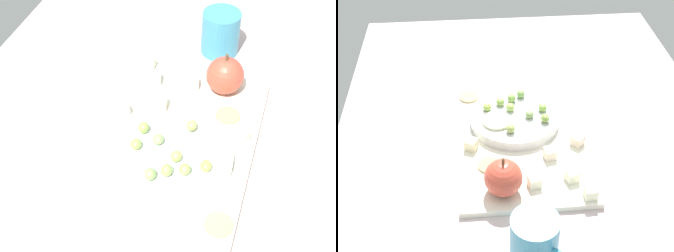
{
  "view_description": "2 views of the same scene",
  "coord_description": "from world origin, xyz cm",
  "views": [
    {
      "loc": [
        -57.12,
        -17.34,
        67.22
      ],
      "look_at": [
        -2.26,
        -1.0,
        10.25
      ],
      "focal_mm": 53.71,
      "sensor_mm": 36.0,
      "label": 1
    },
    {
      "loc": [
        72.04,
        -11.56,
        69.26
      ],
      "look_at": [
        -1.9,
        -5.15,
        8.29
      ],
      "focal_mm": 50.2,
      "sensor_mm": 36.0,
      "label": 2
    }
  ],
  "objects": [
    {
      "name": "table",
      "position": [
        0.0,
        0.0,
        2.36
      ],
      "size": [
        114.61,
        82.02,
        4.72
      ],
      "primitive_type": "cube",
      "color": "#C0A8A7",
      "rests_on": "ground"
    },
    {
      "name": "platter",
      "position": [
        -0.53,
        -2.18,
        5.37
      ],
      "size": [
        38.15,
        25.72,
        1.31
      ],
      "primitive_type": "cube",
      "color": "silver",
      "rests_on": "table"
    },
    {
      "name": "serving_dish",
      "position": [
        -5.85,
        -2.98,
        7.12
      ],
      "size": [
        18.97,
        18.97,
        2.19
      ],
      "primitive_type": "cylinder",
      "color": "silver",
      "rests_on": "platter"
    },
    {
      "name": "apple_whole",
      "position": [
        13.91,
        -7.0,
        9.5
      ],
      "size": [
        6.95,
        6.95,
        6.95
      ],
      "primitive_type": "sphere",
      "color": "#C84835",
      "rests_on": "platter"
    },
    {
      "name": "apple_stem",
      "position": [
        13.91,
        -7.0,
        13.57
      ],
      "size": [
        0.5,
        0.5,
        1.2
      ],
      "primitive_type": "cylinder",
      "color": "brown",
      "rests_on": "apple_whole"
    },
    {
      "name": "cheese_cube_0",
      "position": [
        13.0,
        -1.24,
        7.14
      ],
      "size": [
        2.67,
        2.67,
        2.23
      ],
      "primitive_type": "cube",
      "rotation": [
        0.0,
        0.0,
        0.22
      ],
      "color": "#F9EBC9",
      "rests_on": "platter"
    },
    {
      "name": "cheese_cube_1",
      "position": [
        12.18,
        5.92,
        7.14
      ],
      "size": [
        2.78,
        2.78,
        2.23
      ],
      "primitive_type": "cube",
      "rotation": [
        0.0,
        0.0,
        0.29
      ],
      "color": "#EEEBCA",
      "rests_on": "platter"
    },
    {
      "name": "cheese_cube_2",
      "position": [
        2.42,
        8.92,
        7.14
      ],
      "size": [
        3.16,
        3.16,
        2.23
      ],
      "primitive_type": "cube",
      "rotation": [
        0.0,
        0.0,
        0.79
      ],
      "color": "#F8E2C7",
      "rests_on": "platter"
    },
    {
      "name": "cheese_cube_3",
      "position": [
        5.82,
        2.8,
        7.14
      ],
      "size": [
        2.59,
        2.59,
        2.23
      ],
      "primitive_type": "cube",
      "rotation": [
        0.0,
        0.0,
        0.18
      ],
      "color": "#F2E4CA",
      "rests_on": "platter"
    },
    {
      "name": "cheese_cube_4",
      "position": [
        16.64,
        8.41,
        7.14
      ],
      "size": [
        2.32,
        2.32,
        2.23
      ],
      "primitive_type": "cube",
      "rotation": [
        0.0,
        0.0,
        0.04
      ],
      "color": "#EFF0C7",
      "rests_on": "platter"
    },
    {
      "name": "cheese_cube_5",
      "position": [
        1.86,
        -12.45,
        7.14
      ],
      "size": [
        2.98,
        2.98,
        2.23
      ],
      "primitive_type": "cube",
      "rotation": [
        0.0,
        0.0,
        1.13
      ],
      "color": "#F9F2C0",
      "rests_on": "platter"
    },
    {
      "name": "cracker_0",
      "position": [
        7.18,
        -9.23,
        6.22
      ],
      "size": [
        4.34,
        4.34,
        0.4
      ],
      "primitive_type": "cylinder",
      "color": "tan",
      "rests_on": "platter"
    },
    {
      "name": "cracker_1",
      "position": [
        -15.57,
        -12.57,
        6.22
      ],
      "size": [
        4.34,
        4.34,
        0.4
      ],
      "primitive_type": "cylinder",
      "color": "tan",
      "rests_on": "platter"
    },
    {
      "name": "grape_0",
      "position": [
        -7.13,
        -3.78,
        9.08
      ],
      "size": [
        1.99,
        1.79,
        1.75
      ],
      "primitive_type": "ellipsoid",
      "color": "#9EC358",
      "rests_on": "serving_dish"
    },
    {
      "name": "grape_1",
      "position": [
        -11.76,
        -1.03,
        9.14
      ],
      "size": [
        1.99,
        1.79,
        1.85
      ],
      "primitive_type": "ellipsoid",
      "color": "#87BC5D",
      "rests_on": "serving_dish"
    },
    {
      "name": "grape_2",
      "position": [
        -4.42,
        0.41,
        9.02
      ],
      "size": [
        1.99,
        1.79,
        1.63
      ],
      "primitive_type": "ellipsoid",
      "color": "#88AA61",
      "rests_on": "serving_dish"
    },
    {
      "name": "grape_3",
      "position": [
        -6.47,
        3.06,
        9.05
      ],
      "size": [
        1.99,
        1.79,
        1.68
      ],
      "primitive_type": "ellipsoid",
      "color": "#8CBB4F",
      "rests_on": "serving_dish"
    },
    {
      "name": "grape_4",
      "position": [
        -2.67,
        3.03,
        9.14
      ],
      "size": [
        1.99,
        1.79,
        1.86
      ],
      "primitive_type": "ellipsoid",
      "color": "#8BAF4E",
      "rests_on": "serving_dish"
    },
    {
      "name": "grape_5",
      "position": [
        -9.29,
        -5.75,
        9.05
      ],
      "size": [
        1.99,
        1.79,
        1.69
      ],
      "primitive_type": "ellipsoid",
      "color": "#8EB655",
      "rests_on": "serving_dish"
    },
    {
      "name": "grape_6",
      "position": [
        0.19,
        -4.38,
        9.12
      ],
      "size": [
        1.99,
        1.79,
        1.83
      ],
      "primitive_type": "ellipsoid",
      "color": "#97B35A",
      "rests_on": "serving_dish"
    },
    {
      "name": "grape_7",
      "position": [
        -7.74,
        -8.66,
        9.03
      ],
      "size": [
        1.99,
        1.79,
        1.63
      ],
      "primitive_type": "ellipsoid",
      "color": "#9FC350",
      "rests_on": "serving_dish"
    },
    {
      "name": "grape_8",
      "position": [
        -10.33,
        -3.18,
        9.15
      ],
      "size": [
        1.99,
        1.79,
        1.88
      ],
      "primitive_type": "ellipsoid",
      "color": "#8DB954",
      "rests_on": "serving_dish"
    },
    {
      "name": "apple_slice_0",
      "position": [
        -3.47,
        -6.96,
        8.51
      ],
      "size": [
        5.93,
        5.93,
        0.6
      ],
      "primitive_type": "cylinder",
      "color": "beige",
      "rests_on": "serving_dish"
    },
    {
      "name": "cup",
      "position": [
        27.45,
        -3.18,
        9.21
      ],
      "size": [
        9.76,
        8.35,
        9.0
      ],
      "color": "teal",
      "rests_on": "table"
    }
  ]
}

